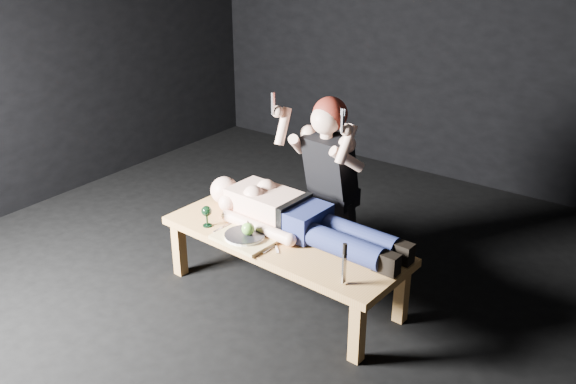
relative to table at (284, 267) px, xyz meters
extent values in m
plane|color=black|center=(-0.16, 0.12, -0.23)|extent=(5.00, 5.00, 0.00)
plane|color=black|center=(-0.16, 2.62, 1.27)|extent=(5.00, 0.00, 5.00)
cube|color=#B48646|center=(0.00, 0.00, 0.00)|extent=(1.70, 0.72, 0.45)
cube|color=tan|center=(-0.17, -0.18, 0.24)|extent=(0.41, 0.31, 0.02)
cylinder|color=white|center=(-0.17, -0.18, 0.26)|extent=(0.28, 0.28, 0.02)
sphere|color=green|center=(-0.15, -0.17, 0.31)|extent=(0.08, 0.08, 0.08)
cube|color=#B2B2B7|center=(-0.40, -0.14, 0.23)|extent=(0.02, 0.18, 0.01)
cube|color=#B2B2B7|center=(0.03, -0.17, 0.23)|extent=(0.02, 0.18, 0.01)
cube|color=#B2B2B7|center=(0.04, -0.14, 0.23)|extent=(0.14, 0.14, 0.01)
camera|label=1|loc=(2.12, -2.85, 2.14)|focal=38.73mm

